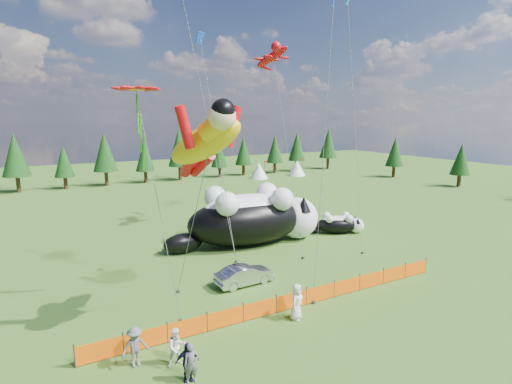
{
  "coord_description": "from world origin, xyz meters",
  "views": [
    {
      "loc": [
        -11.64,
        -20.08,
        10.46
      ],
      "look_at": [
        1.61,
        4.0,
        5.34
      ],
      "focal_mm": 28.0,
      "sensor_mm": 36.0,
      "label": 1
    }
  ],
  "objects": [
    {
      "name": "diamond_kite_a",
      "position": [
        -1.07,
        6.9,
        15.24
      ],
      "size": [
        1.15,
        5.92,
        17.03
      ],
      "color": "blue",
      "rests_on": "ground"
    },
    {
      "name": "diamond_kite_c",
      "position": [
        4.2,
        -0.57,
        16.11
      ],
      "size": [
        3.37,
        3.17,
        17.97
      ],
      "color": "blue",
      "rests_on": "ground"
    },
    {
      "name": "spectator_e",
      "position": [
        -0.38,
        -4.02,
        0.97
      ],
      "size": [
        1.13,
        1.04,
        1.94
      ],
      "primitive_type": "imported",
      "rotation": [
        0.0,
        0.0,
        0.6
      ],
      "color": "white",
      "rests_on": "ground"
    },
    {
      "name": "spectator_b",
      "position": [
        -7.13,
        -4.87,
        0.84
      ],
      "size": [
        0.84,
        0.51,
        1.69
      ],
      "primitive_type": "imported",
      "rotation": [
        0.0,
        0.0,
        -0.04
      ],
      "color": "white",
      "rests_on": "ground"
    },
    {
      "name": "tree_line",
      "position": [
        0.0,
        45.0,
        4.0
      ],
      "size": [
        90.0,
        4.0,
        8.0
      ],
      "primitive_type": null,
      "color": "black",
      "rests_on": "ground"
    },
    {
      "name": "cat_small",
      "position": [
        12.17,
        7.28,
        0.89
      ],
      "size": [
        4.84,
        3.31,
        1.86
      ],
      "rotation": [
        0.0,
        0.0,
        -0.45
      ],
      "color": "black",
      "rests_on": "ground"
    },
    {
      "name": "festival_tents",
      "position": [
        11.0,
        40.0,
        1.4
      ],
      "size": [
        50.0,
        3.2,
        2.8
      ],
      "primitive_type": null,
      "color": "white",
      "rests_on": "ground"
    },
    {
      "name": "superhero_kite",
      "position": [
        -4.45,
        -1.83,
        9.28
      ],
      "size": [
        6.58,
        7.34,
        11.93
      ],
      "color": "yellow",
      "rests_on": "ground"
    },
    {
      "name": "cat_large",
      "position": [
        3.78,
        8.36,
        2.33
      ],
      "size": [
        13.57,
        5.68,
        4.9
      ],
      "rotation": [
        0.0,
        0.0,
        -0.09
      ],
      "color": "black",
      "rests_on": "ground"
    },
    {
      "name": "diamond_kite_b",
      "position": [
        13.97,
        9.18,
        19.19
      ],
      "size": [
        4.89,
        8.28,
        22.6
      ],
      "color": "#0C7F98",
      "rests_on": "ground"
    },
    {
      "name": "flower_kite",
      "position": [
        -6.69,
        2.13,
        11.82
      ],
      "size": [
        3.24,
        5.25,
        12.38
      ],
      "color": "red",
      "rests_on": "ground"
    },
    {
      "name": "diamond_kite_d",
      "position": [
        -0.93,
        10.53,
        18.63
      ],
      "size": [
        2.07,
        6.37,
        21.11
      ],
      "color": "#0C7F98",
      "rests_on": "ground"
    },
    {
      "name": "car",
      "position": [
        -0.75,
        1.23,
        0.63
      ],
      "size": [
        3.9,
        1.54,
        1.27
      ],
      "primitive_type": "imported",
      "rotation": [
        0.0,
        0.0,
        1.62
      ],
      "color": "silver",
      "rests_on": "ground"
    },
    {
      "name": "spectator_a",
      "position": [
        -6.98,
        -6.24,
        0.83
      ],
      "size": [
        0.66,
        0.49,
        1.65
      ],
      "primitive_type": "imported",
      "rotation": [
        0.0,
        0.0,
        -0.17
      ],
      "color": "#59585D",
      "rests_on": "ground"
    },
    {
      "name": "spectator_d",
      "position": [
        -8.71,
        -4.09,
        0.89
      ],
      "size": [
        1.2,
        0.7,
        1.79
      ],
      "primitive_type": "imported",
      "rotation": [
        0.0,
        0.0,
        0.09
      ],
      "color": "#59585D",
      "rests_on": "ground"
    },
    {
      "name": "safety_fence",
      "position": [
        0.0,
        -3.0,
        0.5
      ],
      "size": [
        22.06,
        0.06,
        1.1
      ],
      "color": "#262626",
      "rests_on": "ground"
    },
    {
      "name": "gecko_kite",
      "position": [
        8.42,
        13.34,
        16.03
      ],
      "size": [
        5.45,
        13.39,
        19.07
      ],
      "color": "red",
      "rests_on": "ground"
    },
    {
      "name": "ground",
      "position": [
        0.0,
        0.0,
        0.0
      ],
      "size": [
        160.0,
        160.0,
        0.0
      ],
      "primitive_type": "plane",
      "color": "#17380A",
      "rests_on": "ground"
    },
    {
      "name": "spectator_c",
      "position": [
        -7.08,
        -6.06,
        0.82
      ],
      "size": [
        1.03,
        0.66,
        1.63
      ],
      "primitive_type": "imported",
      "rotation": [
        0.0,
        0.0,
        -0.19
      ],
      "color": "#131233",
      "rests_on": "ground"
    }
  ]
}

